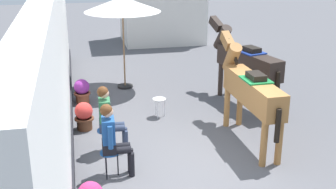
# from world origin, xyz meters

# --- Properties ---
(ground_plane) EXTENTS (40.00, 40.00, 0.00)m
(ground_plane) POSITION_xyz_m (0.00, 3.00, 0.00)
(ground_plane) COLOR #56565B
(pub_facade_wall) EXTENTS (0.34, 14.00, 3.40)m
(pub_facade_wall) POSITION_xyz_m (-2.55, 1.50, 1.54)
(pub_facade_wall) COLOR white
(pub_facade_wall) RESTS_ON ground_plane
(seated_visitor_near) EXTENTS (0.61, 0.49, 1.39)m
(seated_visitor_near) POSITION_xyz_m (-1.66, 0.01, 0.78)
(seated_visitor_near) COLOR #194C99
(seated_visitor_near) RESTS_ON ground_plane
(seated_visitor_far) EXTENTS (0.61, 0.49, 1.39)m
(seated_visitor_far) POSITION_xyz_m (-1.65, 0.98, 0.78)
(seated_visitor_far) COLOR #194C99
(seated_visitor_far) RESTS_ON ground_plane
(saddled_horse_near) EXTENTS (0.51, 3.00, 2.06)m
(saddled_horse_near) POSITION_xyz_m (1.25, 0.87, 1.16)
(saddled_horse_near) COLOR #9E6B38
(saddled_horse_near) RESTS_ON ground_plane
(saddled_horse_far) EXTENTS (1.01, 2.94, 2.06)m
(saddled_horse_far) POSITION_xyz_m (1.97, 2.96, 1.16)
(saddled_horse_far) COLOR #2D231E
(saddled_horse_far) RESTS_ON ground_plane
(flower_planter_inner_far) EXTENTS (0.43, 0.43, 0.64)m
(flower_planter_inner_far) POSITION_xyz_m (-2.10, 2.20, 0.33)
(flower_planter_inner_far) COLOR brown
(flower_planter_inner_far) RESTS_ON ground_plane
(flower_planter_farthest) EXTENTS (0.43, 0.43, 0.64)m
(flower_planter_farthest) POSITION_xyz_m (-2.10, 3.93, 0.33)
(flower_planter_farthest) COLOR #A85638
(flower_planter_farthest) RESTS_ON ground_plane
(cafe_parasol) EXTENTS (2.10, 2.10, 2.58)m
(cafe_parasol) POSITION_xyz_m (-0.85, 4.96, 2.36)
(cafe_parasol) COLOR black
(cafe_parasol) RESTS_ON ground_plane
(spare_stool_white) EXTENTS (0.32, 0.32, 0.46)m
(spare_stool_white) POSITION_xyz_m (-0.31, 2.57, 0.40)
(spare_stool_white) COLOR white
(spare_stool_white) RESTS_ON ground_plane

